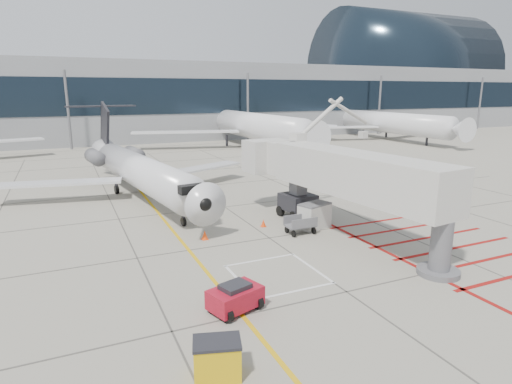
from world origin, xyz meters
name	(u,v)px	position (x,y,z in m)	size (l,w,h in m)	color
ground_plane	(302,261)	(0.00, 0.00, 0.00)	(260.00, 260.00, 0.00)	gray
regional_jet	(148,157)	(-5.12, 15.34, 3.81)	(23.05, 29.06, 7.62)	silver
jet_bridge	(355,183)	(4.56, 1.74, 3.55)	(8.42, 17.77, 7.11)	silver
pushback_tug	(235,296)	(-5.21, -3.48, 0.62)	(2.14, 1.34, 1.25)	#AA1024
spill_bin	(217,358)	(-7.27, -7.16, 0.63)	(1.46, 0.97, 1.27)	gold
baggage_cart	(300,225)	(2.19, 3.97, 0.59)	(1.86, 1.17, 1.17)	#5E5E63
ground_power_unit	(314,216)	(3.64, 4.64, 0.83)	(2.10, 1.23, 1.67)	silver
cone_nose	(205,235)	(-3.72, 5.40, 0.28)	(0.40, 0.40, 0.56)	#FF440D
cone_side	(263,223)	(0.64, 6.23, 0.25)	(0.36, 0.36, 0.49)	#F53F0C
terminal_building	(172,100)	(10.00, 70.00, 7.00)	(180.00, 28.00, 14.00)	gray
terminal_glass_band	(191,96)	(10.00, 55.95, 8.00)	(180.00, 0.10, 6.00)	black
terminal_dome	(402,71)	(70.00, 70.00, 14.00)	(40.00, 28.00, 28.00)	black
bg_aircraft_c	(249,108)	(16.71, 46.00, 6.15)	(36.91, 41.01, 12.30)	silver
bg_aircraft_d	(383,109)	(44.17, 46.00, 5.64)	(33.86, 37.63, 11.29)	silver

